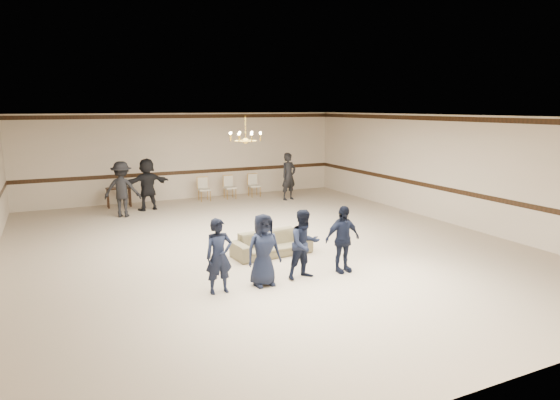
{
  "coord_description": "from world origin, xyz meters",
  "views": [
    {
      "loc": [
        -4.64,
        -10.78,
        3.42
      ],
      "look_at": [
        0.28,
        -0.5,
        1.22
      ],
      "focal_mm": 30.92,
      "sensor_mm": 36.0,
      "label": 1
    }
  ],
  "objects": [
    {
      "name": "console_table",
      "position": [
        -2.6,
        6.44,
        0.34
      ],
      "size": [
        0.83,
        0.38,
        0.69
      ],
      "primitive_type": "cube",
      "rotation": [
        0.0,
        0.0,
        0.04
      ],
      "color": "black",
      "rests_on": "floor"
    },
    {
      "name": "crown_molding",
      "position": [
        0.0,
        6.99,
        3.08
      ],
      "size": [
        12.0,
        0.02,
        0.14
      ],
      "primitive_type": "cube",
      "color": "black",
      "rests_on": "wall_back"
    },
    {
      "name": "boy_a",
      "position": [
        -1.97,
        -2.58,
        0.71
      ],
      "size": [
        0.52,
        0.34,
        1.42
      ],
      "primitive_type": "imported",
      "rotation": [
        0.0,
        0.0,
        0.01
      ],
      "color": "black",
      "rests_on": "floor"
    },
    {
      "name": "chair_rail",
      "position": [
        0.0,
        6.99,
        1.0
      ],
      "size": [
        12.0,
        0.02,
        0.14
      ],
      "primitive_type": "cube",
      "color": "black",
      "rests_on": "wall_back"
    },
    {
      "name": "chandelier",
      "position": [
        0.0,
        1.0,
        2.88
      ],
      "size": [
        0.94,
        0.94,
        0.89
      ],
      "primitive_type": null,
      "color": "gold",
      "rests_on": "ceiling"
    },
    {
      "name": "settee",
      "position": [
        -0.11,
        -0.87,
        0.27
      ],
      "size": [
        1.92,
        0.87,
        0.55
      ],
      "primitive_type": "imported",
      "rotation": [
        0.0,
        0.0,
        0.08
      ],
      "color": "#6C6348",
      "rests_on": "floor"
    },
    {
      "name": "banquet_chair_mid",
      "position": [
        1.4,
        6.24,
        0.43
      ],
      "size": [
        0.44,
        0.44,
        0.86
      ],
      "primitive_type": null,
      "rotation": [
        0.0,
        0.0,
        0.06
      ],
      "color": "beige",
      "rests_on": "floor"
    },
    {
      "name": "boy_c",
      "position": [
        -0.17,
        -2.58,
        0.71
      ],
      "size": [
        0.74,
        0.6,
        1.42
      ],
      "primitive_type": "imported",
      "rotation": [
        0.0,
        0.0,
        0.1
      ],
      "color": "black",
      "rests_on": "floor"
    },
    {
      "name": "boy_d",
      "position": [
        0.73,
        -2.58,
        0.71
      ],
      "size": [
        0.85,
        0.39,
        1.42
      ],
      "primitive_type": "imported",
      "rotation": [
        0.0,
        0.0,
        0.05
      ],
      "color": "black",
      "rests_on": "floor"
    },
    {
      "name": "boy_b",
      "position": [
        -1.07,
        -2.58,
        0.71
      ],
      "size": [
        0.7,
        0.47,
        1.42
      ],
      "primitive_type": "imported",
      "rotation": [
        0.0,
        0.0,
        0.02
      ],
      "color": "black",
      "rests_on": "floor"
    },
    {
      "name": "adult_mid",
      "position": [
        -1.78,
        5.5,
        0.88
      ],
      "size": [
        1.7,
        0.81,
        1.76
      ],
      "primitive_type": "imported",
      "rotation": [
        0.0,
        0.0,
        3.33
      ],
      "color": "black",
      "rests_on": "floor"
    },
    {
      "name": "banquet_chair_left",
      "position": [
        0.4,
        6.24,
        0.43
      ],
      "size": [
        0.46,
        0.46,
        0.86
      ],
      "primitive_type": null,
      "rotation": [
        0.0,
        0.0,
        -0.1
      ],
      "color": "beige",
      "rests_on": "floor"
    },
    {
      "name": "adult_left",
      "position": [
        -2.68,
        4.8,
        0.88
      ],
      "size": [
        1.3,
        1.03,
        1.76
      ],
      "primitive_type": "imported",
      "rotation": [
        0.0,
        0.0,
        2.76
      ],
      "color": "black",
      "rests_on": "floor"
    },
    {
      "name": "adult_right",
      "position": [
        3.32,
        5.1,
        0.88
      ],
      "size": [
        0.73,
        0.57,
        1.76
      ],
      "primitive_type": "imported",
      "rotation": [
        0.0,
        0.0,
        0.26
      ],
      "color": "black",
      "rests_on": "floor"
    },
    {
      "name": "banquet_chair_right",
      "position": [
        2.4,
        6.24,
        0.43
      ],
      "size": [
        0.45,
        0.45,
        0.86
      ],
      "primitive_type": null,
      "rotation": [
        0.0,
        0.0,
        -0.07
      ],
      "color": "beige",
      "rests_on": "floor"
    },
    {
      "name": "room",
      "position": [
        0.0,
        0.0,
        1.6
      ],
      "size": [
        12.01,
        14.01,
        3.21
      ],
      "color": "tan",
      "rests_on": "ground"
    }
  ]
}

